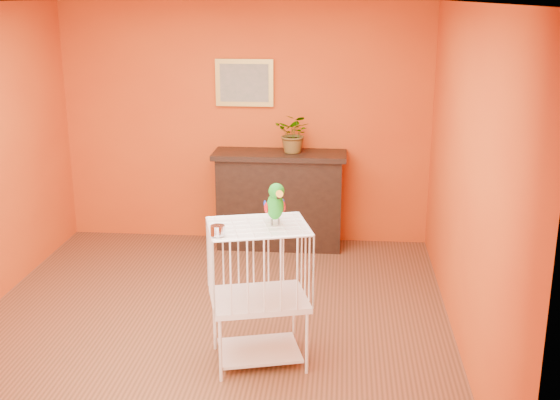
# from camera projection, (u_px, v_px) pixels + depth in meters

# --- Properties ---
(ground) EXTENTS (4.50, 4.50, 0.00)m
(ground) POSITION_uv_depth(u_px,v_px,m) (210.00, 326.00, 5.83)
(ground) COLOR brown
(ground) RESTS_ON ground
(room_shell) EXTENTS (4.50, 4.50, 4.50)m
(room_shell) POSITION_uv_depth(u_px,v_px,m) (204.00, 139.00, 5.38)
(room_shell) COLOR #D24E13
(room_shell) RESTS_ON ground
(console_cabinet) EXTENTS (1.41, 0.51, 1.05)m
(console_cabinet) POSITION_uv_depth(u_px,v_px,m) (280.00, 200.00, 7.56)
(console_cabinet) COLOR black
(console_cabinet) RESTS_ON ground
(potted_plant) EXTENTS (0.48, 0.50, 0.32)m
(potted_plant) POSITION_uv_depth(u_px,v_px,m) (294.00, 138.00, 7.34)
(potted_plant) COLOR #26722D
(potted_plant) RESTS_ON console_cabinet
(framed_picture) EXTENTS (0.62, 0.04, 0.50)m
(framed_picture) POSITION_uv_depth(u_px,v_px,m) (244.00, 83.00, 7.46)
(framed_picture) COLOR gold
(framed_picture) RESTS_ON room_shell
(birdcage) EXTENTS (0.81, 0.70, 1.07)m
(birdcage) POSITION_uv_depth(u_px,v_px,m) (259.00, 292.00, 5.13)
(birdcage) COLOR white
(birdcage) RESTS_ON ground
(feed_cup) EXTENTS (0.10, 0.10, 0.07)m
(feed_cup) POSITION_uv_depth(u_px,v_px,m) (218.00, 230.00, 4.76)
(feed_cup) COLOR silver
(feed_cup) RESTS_ON birdcage
(parrot) EXTENTS (0.18, 0.28, 0.32)m
(parrot) POSITION_uv_depth(u_px,v_px,m) (275.00, 203.00, 4.96)
(parrot) COLOR #59544C
(parrot) RESTS_ON birdcage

